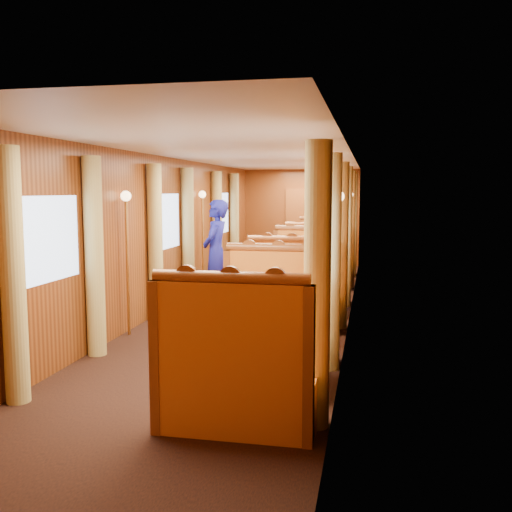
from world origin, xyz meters
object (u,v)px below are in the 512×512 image
(banquette_far_fwd, at_px, (317,267))
(teapot_left, at_px, (236,308))
(banquette_near_fwd, at_px, (235,381))
(banquette_near_aft, at_px, (276,324))
(rose_vase_mid, at_px, (305,256))
(table_far, at_px, (321,263))
(banquette_far_aft, at_px, (325,256))
(tea_tray, at_px, (252,314))
(rose_vase_far, at_px, (323,238))
(banquette_mid_fwd, at_px, (293,300))
(teapot_back, at_px, (255,305))
(teapot_right, at_px, (257,312))
(passenger, at_px, (307,262))
(fruit_plate, at_px, (292,316))
(table_mid, at_px, (302,291))
(banquette_mid_aft, at_px, (309,278))
(steward, at_px, (216,252))
(table_near, at_px, (259,352))

(banquette_far_fwd, height_order, teapot_left, banquette_far_fwd)
(banquette_near_fwd, relative_size, banquette_near_aft, 1.00)
(banquette_near_aft, height_order, rose_vase_mid, banquette_near_aft)
(banquette_near_fwd, distance_m, teapot_left, 1.04)
(table_far, height_order, rose_vase_mid, rose_vase_mid)
(banquette_far_aft, height_order, tea_tray, banquette_far_aft)
(banquette_far_aft, relative_size, rose_vase_far, 3.72)
(rose_vase_far, bearing_deg, banquette_far_aft, 91.90)
(banquette_far_fwd, height_order, tea_tray, banquette_far_fwd)
(banquette_mid_fwd, distance_m, teapot_back, 2.43)
(table_far, relative_size, banquette_far_fwd, 0.78)
(banquette_far_aft, height_order, rose_vase_far, banquette_far_aft)
(teapot_right, bearing_deg, banquette_far_aft, 108.16)
(table_far, height_order, banquette_far_aft, banquette_far_aft)
(banquette_far_fwd, relative_size, rose_vase_far, 3.72)
(banquette_near_aft, bearing_deg, passenger, 90.00)
(fruit_plate, xyz_separation_m, passenger, (-0.34, 4.33, -0.03))
(table_mid, height_order, teapot_right, teapot_right)
(table_far, bearing_deg, tea_tray, -90.51)
(passenger, bearing_deg, rose_vase_mid, -87.17)
(banquette_near_fwd, height_order, banquette_mid_aft, same)
(banquette_near_fwd, xyz_separation_m, table_mid, (0.00, 4.51, -0.05))
(banquette_far_fwd, relative_size, teapot_back, 7.78)
(table_far, xyz_separation_m, fruit_plate, (0.34, -7.09, 0.39))
(teapot_right, height_order, rose_vase_mid, rose_vase_mid)
(table_far, height_order, tea_tray, tea_tray)
(table_far, relative_size, steward, 0.58)
(teapot_right, bearing_deg, rose_vase_mid, 107.67)
(table_near, relative_size, teapot_back, 6.09)
(table_near, height_order, fruit_plate, fruit_plate)
(banquette_near_aft, relative_size, teapot_back, 7.78)
(teapot_right, xyz_separation_m, steward, (-1.55, 4.17, 0.09))
(banquette_near_fwd, height_order, tea_tray, banquette_near_fwd)
(banquette_near_fwd, relative_size, fruit_plate, 6.62)
(teapot_left, xyz_separation_m, teapot_back, (0.15, 0.17, -0.01))
(teapot_back, bearing_deg, rose_vase_mid, 80.48)
(teapot_right, distance_m, steward, 4.45)
(banquette_far_fwd, bearing_deg, steward, -128.03)
(banquette_mid_fwd, relative_size, teapot_right, 8.88)
(rose_vase_far, bearing_deg, banquette_near_fwd, -90.23)
(teapot_left, bearing_deg, banquette_far_fwd, 91.06)
(fruit_plate, relative_size, rose_vase_mid, 0.56)
(banquette_mid_fwd, distance_m, rose_vase_mid, 1.16)
(table_far, relative_size, teapot_back, 6.09)
(teapot_right, relative_size, steward, 0.08)
(table_near, relative_size, steward, 0.58)
(banquette_near_aft, height_order, banquette_mid_fwd, same)
(banquette_mid_fwd, bearing_deg, passenger, 90.00)
(teapot_left, distance_m, teapot_back, 0.23)
(table_near, distance_m, banquette_mid_fwd, 2.49)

